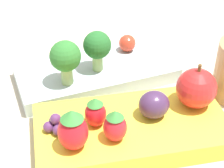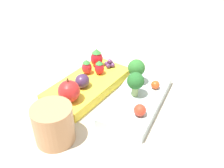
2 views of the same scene
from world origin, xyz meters
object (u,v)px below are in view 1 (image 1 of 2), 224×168
(cherry_tomato_0, at_px, (60,58))
(apple, at_px, (196,88))
(broccoli_floret_1, at_px, (94,47))
(broccoli_floret_0, at_px, (65,58))
(strawberry_0, at_px, (95,112))
(bento_box_savoury, at_px, (94,73))
(cherry_tomato_1, at_px, (127,43))
(strawberry_1, at_px, (73,130))
(plum, at_px, (154,105))
(grape_cluster, at_px, (56,124))
(strawberry_2, at_px, (115,126))
(bento_box_fruit, at_px, (135,129))

(cherry_tomato_0, xyz_separation_m, apple, (0.13, -0.16, 0.02))
(broccoli_floret_1, xyz_separation_m, cherry_tomato_0, (-0.04, 0.03, -0.03))
(broccoli_floret_0, bearing_deg, strawberry_0, -85.35)
(bento_box_savoury, bearing_deg, cherry_tomato_0, 148.40)
(broccoli_floret_1, relative_size, strawberry_0, 1.55)
(broccoli_floret_0, bearing_deg, cherry_tomato_0, 86.81)
(cherry_tomato_1, height_order, strawberry_1, strawberry_1)
(strawberry_1, bearing_deg, plum, 9.32)
(broccoli_floret_0, distance_m, grape_cluster, 0.10)
(apple, bearing_deg, bento_box_savoury, 124.31)
(broccoli_floret_1, height_order, plum, broccoli_floret_1)
(strawberry_1, height_order, strawberry_2, strawberry_1)
(apple, relative_size, plum, 1.58)
(bento_box_savoury, xyz_separation_m, grape_cluster, (-0.08, -0.12, 0.02))
(cherry_tomato_0, height_order, plum, plum)
(broccoli_floret_0, distance_m, plum, 0.13)
(bento_box_fruit, xyz_separation_m, apple, (0.08, 0.00, 0.04))
(broccoli_floret_0, distance_m, apple, 0.17)
(strawberry_0, height_order, strawberry_2, strawberry_2)
(broccoli_floret_0, relative_size, strawberry_1, 1.25)
(strawberry_1, relative_size, grape_cluster, 1.66)
(bento_box_fruit, distance_m, strawberry_2, 0.05)
(strawberry_0, xyz_separation_m, grape_cluster, (-0.05, 0.01, -0.01))
(cherry_tomato_0, bearing_deg, strawberry_1, -99.21)
(broccoli_floret_0, relative_size, cherry_tomato_0, 3.03)
(cherry_tomato_0, bearing_deg, broccoli_floret_0, -93.19)
(bento_box_savoury, distance_m, strawberry_1, 0.17)
(bento_box_savoury, bearing_deg, strawberry_1, -115.44)
(bento_box_savoury, xyz_separation_m, strawberry_2, (-0.03, -0.15, 0.03))
(strawberry_0, distance_m, strawberry_1, 0.04)
(broccoli_floret_1, relative_size, cherry_tomato_0, 2.85)
(strawberry_0, height_order, grape_cluster, strawberry_0)
(strawberry_0, relative_size, strawberry_1, 0.76)
(strawberry_1, bearing_deg, broccoli_floret_1, 63.43)
(apple, xyz_separation_m, plum, (-0.06, -0.00, -0.01))
(broccoli_floret_1, xyz_separation_m, strawberry_2, (-0.02, -0.15, -0.02))
(strawberry_1, relative_size, plum, 1.37)
(apple, relative_size, strawberry_2, 1.46)
(apple, distance_m, strawberry_2, 0.12)
(bento_box_savoury, bearing_deg, strawberry_0, -106.90)
(cherry_tomato_0, height_order, strawberry_2, strawberry_2)
(apple, height_order, strawberry_1, apple)
(bento_box_fruit, bearing_deg, strawberry_2, -149.04)
(apple, height_order, strawberry_2, apple)
(bento_box_savoury, distance_m, broccoli_floret_0, 0.07)
(plum, relative_size, grape_cluster, 1.21)
(broccoli_floret_0, distance_m, strawberry_0, 0.10)
(cherry_tomato_0, height_order, strawberry_0, strawberry_0)
(bento_box_savoury, height_order, strawberry_1, strawberry_1)
(broccoli_floret_1, xyz_separation_m, apple, (0.09, -0.12, -0.01))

